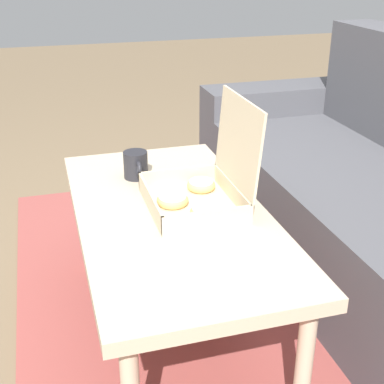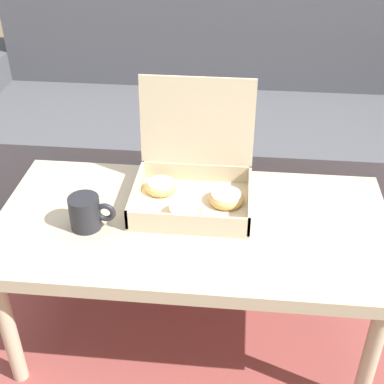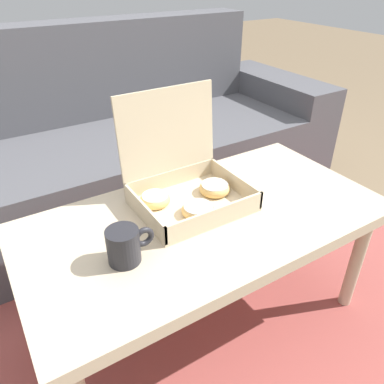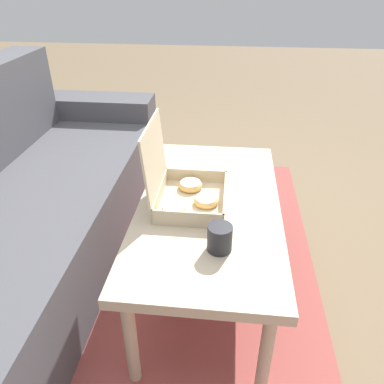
{
  "view_description": "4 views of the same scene",
  "coord_description": "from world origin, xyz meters",
  "px_view_note": "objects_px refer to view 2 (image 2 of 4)",
  "views": [
    {
      "loc": [
        1.41,
        -0.44,
        1.18
      ],
      "look_at": [
        -0.01,
        -0.02,
        0.5
      ],
      "focal_mm": 50.0,
      "sensor_mm": 36.0,
      "label": 1
    },
    {
      "loc": [
        0.12,
        -1.27,
        1.34
      ],
      "look_at": [
        -0.01,
        -0.02,
        0.5
      ],
      "focal_mm": 50.0,
      "sensor_mm": 36.0,
      "label": 2
    },
    {
      "loc": [
        -0.52,
        -0.84,
        1.1
      ],
      "look_at": [
        -0.01,
        -0.02,
        0.5
      ],
      "focal_mm": 35.0,
      "sensor_mm": 36.0,
      "label": 3
    },
    {
      "loc": [
        -1.26,
        -0.16,
        1.27
      ],
      "look_at": [
        -0.01,
        -0.02,
        0.5
      ],
      "focal_mm": 35.0,
      "sensor_mm": 36.0,
      "label": 4
    }
  ],
  "objects_px": {
    "coffee_table": "(192,234)",
    "couch": "(213,127)",
    "pastry_box": "(193,182)",
    "coffee_mug": "(86,212)"
  },
  "relations": [
    {
      "from": "coffee_mug",
      "to": "pastry_box",
      "type": "bearing_deg",
      "value": 29.97
    },
    {
      "from": "pastry_box",
      "to": "coffee_mug",
      "type": "height_order",
      "value": "pastry_box"
    },
    {
      "from": "pastry_box",
      "to": "coffee_mug",
      "type": "relative_size",
      "value": 2.63
    },
    {
      "from": "couch",
      "to": "coffee_table",
      "type": "bearing_deg",
      "value": -90.0
    },
    {
      "from": "couch",
      "to": "coffee_table",
      "type": "distance_m",
      "value": 0.89
    },
    {
      "from": "coffee_table",
      "to": "couch",
      "type": "bearing_deg",
      "value": 90.0
    },
    {
      "from": "couch",
      "to": "pastry_box",
      "type": "bearing_deg",
      "value": -90.57
    },
    {
      "from": "coffee_table",
      "to": "pastry_box",
      "type": "relative_size",
      "value": 3.29
    },
    {
      "from": "pastry_box",
      "to": "coffee_mug",
      "type": "bearing_deg",
      "value": -150.03
    },
    {
      "from": "coffee_mug",
      "to": "coffee_table",
      "type": "bearing_deg",
      "value": 10.72
    }
  ]
}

